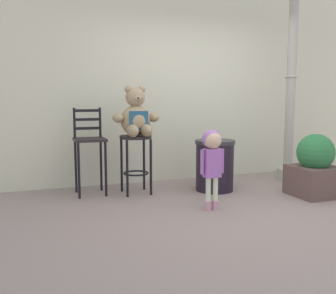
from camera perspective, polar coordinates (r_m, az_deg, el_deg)
ground_plane at (r=4.32m, az=11.73°, el=-9.61°), size 24.00×24.00×0.00m
building_wall at (r=6.01m, az=1.60°, el=13.38°), size 6.79×0.30×3.77m
bar_stool_with_teddy at (r=4.98m, az=-4.87°, el=-0.71°), size 0.42×0.42×0.77m
teddy_bear at (r=4.91m, az=-4.83°, el=4.48°), size 0.61×0.55×0.65m
child_walking at (r=4.23m, az=6.63°, el=-0.75°), size 0.29×0.23×0.91m
trash_bin at (r=5.20m, az=7.04°, el=-2.72°), size 0.54×0.54×0.69m
lamppost at (r=6.05m, az=17.87°, el=5.23°), size 0.33×0.33×2.71m
bar_chair_empty at (r=5.02m, az=-11.72°, el=0.36°), size 0.40×0.40×1.13m
planter_with_shrub at (r=5.22m, az=21.21°, el=-2.90°), size 0.56×0.56×0.80m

